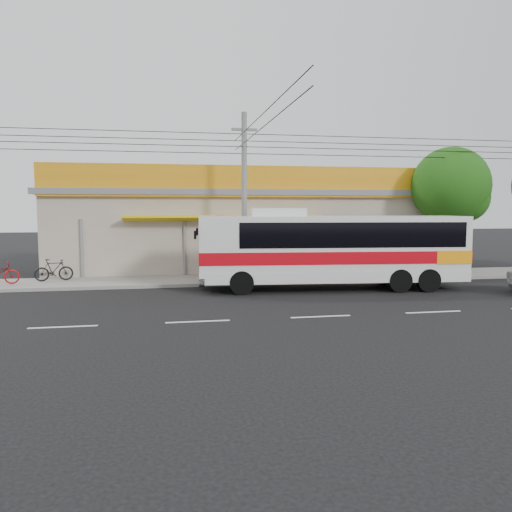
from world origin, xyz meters
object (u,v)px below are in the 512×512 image
at_px(motorbike_dark, 54,270).
at_px(tree_near, 453,188).
at_px(coach_bus, 336,246).
at_px(utility_pole, 244,143).

relative_size(motorbike_dark, tree_near, 0.25).
relative_size(coach_bus, tree_near, 1.72).
bearing_deg(utility_pole, coach_bus, -36.36).
distance_m(coach_bus, utility_pole, 6.48).
height_order(utility_pole, tree_near, utility_pole).
xyz_separation_m(coach_bus, tree_near, (7.79, 3.74, 2.68)).
xyz_separation_m(motorbike_dark, utility_pole, (8.83, -1.09, 5.90)).
xyz_separation_m(motorbike_dark, tree_near, (20.23, -0.01, 3.91)).
bearing_deg(tree_near, coach_bus, -154.37).
bearing_deg(coach_bus, utility_pole, 148.85).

